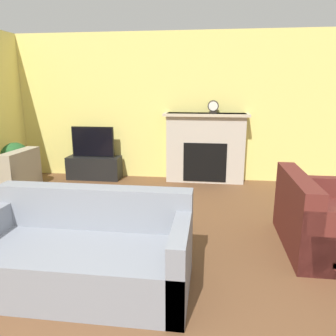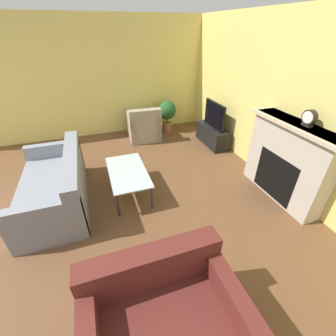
# 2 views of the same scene
# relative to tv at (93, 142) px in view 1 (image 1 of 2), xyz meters

# --- Properties ---
(wall_back) EXTENTS (8.77, 0.06, 2.70)m
(wall_back) POSITION_rel_tv_xyz_m (1.37, 0.30, 0.63)
(wall_back) COLOR #EADB72
(wall_back) RESTS_ON ground_plane
(fireplace) EXTENTS (1.53, 0.39, 1.27)m
(fireplace) POSITION_rel_tv_xyz_m (2.11, 0.10, -0.06)
(fireplace) COLOR #BCB2A3
(fireplace) RESTS_ON ground_plane
(tv_stand) EXTENTS (1.01, 0.37, 0.43)m
(tv_stand) POSITION_rel_tv_xyz_m (0.00, 0.00, -0.50)
(tv_stand) COLOR black
(tv_stand) RESTS_ON ground_plane
(tv) EXTENTS (0.80, 0.06, 0.57)m
(tv) POSITION_rel_tv_xyz_m (0.00, 0.00, 0.00)
(tv) COLOR black
(tv) RESTS_ON tv_stand
(couch_sectional) EXTENTS (1.87, 0.92, 0.82)m
(couch_sectional) POSITION_rel_tv_xyz_m (1.12, -3.36, -0.43)
(couch_sectional) COLOR gray
(couch_sectional) RESTS_ON ground_plane
(couch_loveseat) EXTENTS (0.92, 1.27, 0.82)m
(couch_loveseat) POSITION_rel_tv_xyz_m (3.46, -2.37, -0.43)
(couch_loveseat) COLOR #5B231E
(couch_loveseat) RESTS_ON ground_plane
(armchair_by_window) EXTENTS (0.91, 0.79, 0.82)m
(armchair_by_window) POSITION_rel_tv_xyz_m (-0.88, -1.46, -0.42)
(armchair_by_window) COLOR #9E937F
(armchair_by_window) RESTS_ON ground_plane
(coffee_table) EXTENTS (1.12, 0.60, 0.43)m
(coffee_table) POSITION_rel_tv_xyz_m (1.23, -2.25, -0.33)
(coffee_table) COLOR #333338
(coffee_table) RESTS_ON ground_plane
(potted_plant) EXTENTS (0.47, 0.47, 0.81)m
(potted_plant) POSITION_rel_tv_xyz_m (-1.12, -0.76, -0.20)
(potted_plant) COLOR #AD704C
(potted_plant) RESTS_ON ground_plane
(mantel_clock) EXTENTS (0.20, 0.07, 0.23)m
(mantel_clock) POSITION_rel_tv_xyz_m (2.23, 0.10, 0.67)
(mantel_clock) COLOR #28231E
(mantel_clock) RESTS_ON fireplace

